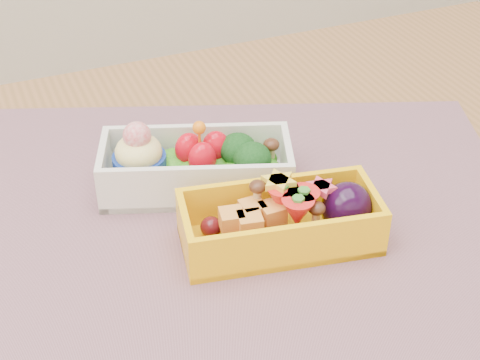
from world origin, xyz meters
name	(u,v)px	position (x,y,z in m)	size (l,w,h in m)	color
table	(234,305)	(0.00, 0.00, 0.65)	(1.20, 0.80, 0.75)	brown
placemat	(235,216)	(0.01, 0.02, 0.75)	(0.58, 0.44, 0.00)	#885D68
bento_white	(195,166)	(-0.01, 0.08, 0.78)	(0.21, 0.15, 0.08)	silver
bento_yellow	(284,220)	(0.04, -0.04, 0.78)	(0.19, 0.11, 0.06)	yellow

